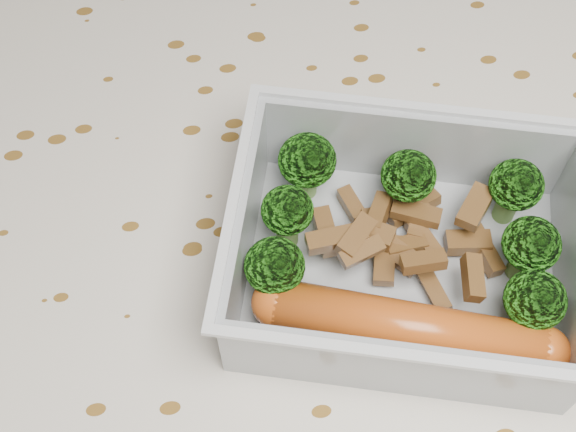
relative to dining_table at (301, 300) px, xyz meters
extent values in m
cube|color=brown|center=(0.00, 0.00, 0.06)|extent=(1.40, 0.90, 0.04)
cube|color=silver|center=(0.00, 0.00, 0.09)|extent=(1.46, 0.96, 0.01)
cube|color=#B6BDC4|center=(0.04, -0.03, 0.09)|extent=(0.18, 0.16, 0.00)
cube|color=#B6BDC4|center=(0.06, 0.02, 0.12)|extent=(0.15, 0.05, 0.05)
cube|color=#B6BDC4|center=(0.02, -0.09, 0.12)|extent=(0.15, 0.05, 0.05)
cube|color=#B6BDC4|center=(0.11, -0.06, 0.12)|extent=(0.04, 0.11, 0.05)
cube|color=#B6BDC4|center=(-0.03, -0.01, 0.12)|extent=(0.04, 0.11, 0.05)
cube|color=silver|center=(0.06, 0.02, 0.14)|extent=(0.16, 0.05, 0.00)
cube|color=silver|center=(0.02, -0.09, 0.14)|extent=(0.16, 0.05, 0.00)
cube|color=silver|center=(-0.03, -0.01, 0.14)|extent=(0.04, 0.11, 0.00)
cylinder|color=#608C3F|center=(0.00, 0.02, 0.10)|extent=(0.01, 0.01, 0.02)
ellipsoid|color=#267E13|center=(0.00, 0.02, 0.12)|extent=(0.03, 0.03, 0.02)
cylinder|color=#608C3F|center=(0.05, 0.00, 0.10)|extent=(0.01, 0.01, 0.02)
ellipsoid|color=#267E13|center=(0.05, 0.00, 0.12)|extent=(0.03, 0.03, 0.02)
cylinder|color=#608C3F|center=(0.10, -0.01, 0.10)|extent=(0.01, 0.01, 0.02)
ellipsoid|color=#267E13|center=(0.10, -0.01, 0.12)|extent=(0.03, 0.03, 0.02)
cylinder|color=#608C3F|center=(-0.01, -0.01, 0.10)|extent=(0.01, 0.01, 0.02)
ellipsoid|color=#267E13|center=(-0.01, -0.01, 0.12)|extent=(0.02, 0.02, 0.02)
cylinder|color=#608C3F|center=(0.10, -0.04, 0.10)|extent=(0.01, 0.01, 0.02)
ellipsoid|color=#267E13|center=(0.10, -0.04, 0.12)|extent=(0.03, 0.03, 0.02)
cylinder|color=#608C3F|center=(-0.02, -0.03, 0.10)|extent=(0.01, 0.01, 0.02)
ellipsoid|color=#267E13|center=(-0.02, -0.03, 0.12)|extent=(0.03, 0.03, 0.02)
cylinder|color=#608C3F|center=(0.09, -0.07, 0.10)|extent=(0.01, 0.01, 0.02)
ellipsoid|color=#267E13|center=(0.09, -0.07, 0.12)|extent=(0.03, 0.03, 0.02)
cube|color=brown|center=(0.05, -0.01, 0.10)|extent=(0.01, 0.02, 0.01)
cube|color=brown|center=(0.08, -0.02, 0.11)|extent=(0.02, 0.02, 0.01)
cube|color=brown|center=(0.08, -0.03, 0.10)|extent=(0.01, 0.03, 0.01)
cube|color=brown|center=(0.01, -0.01, 0.11)|extent=(0.01, 0.02, 0.01)
cube|color=brown|center=(0.02, -0.03, 0.11)|extent=(0.02, 0.01, 0.01)
cube|color=brown|center=(0.05, -0.04, 0.11)|extent=(0.02, 0.01, 0.01)
cube|color=brown|center=(0.04, -0.01, 0.11)|extent=(0.02, 0.02, 0.01)
cube|color=brown|center=(0.05, -0.02, 0.10)|extent=(0.02, 0.01, 0.01)
cube|color=brown|center=(0.05, -0.02, 0.10)|extent=(0.03, 0.01, 0.01)
cube|color=brown|center=(0.05, -0.05, 0.10)|extent=(0.01, 0.03, 0.01)
cube|color=brown|center=(0.01, -0.02, 0.11)|extent=(0.03, 0.01, 0.01)
cube|color=brown|center=(0.08, -0.03, 0.10)|extent=(0.02, 0.01, 0.01)
cube|color=brown|center=(0.03, -0.01, 0.10)|extent=(0.01, 0.02, 0.01)
cube|color=brown|center=(0.04, -0.03, 0.10)|extent=(0.02, 0.02, 0.01)
cube|color=brown|center=(0.05, -0.01, 0.11)|extent=(0.03, 0.02, 0.01)
cube|color=brown|center=(0.05, 0.00, 0.10)|extent=(0.03, 0.02, 0.01)
cube|color=brown|center=(0.02, 0.00, 0.10)|extent=(0.01, 0.02, 0.01)
cube|color=brown|center=(0.02, -0.02, 0.12)|extent=(0.02, 0.02, 0.01)
cube|color=brown|center=(0.03, -0.02, 0.11)|extent=(0.02, 0.02, 0.01)
cube|color=brown|center=(0.06, -0.02, 0.10)|extent=(0.02, 0.03, 0.01)
cube|color=brown|center=(0.07, -0.05, 0.11)|extent=(0.01, 0.02, 0.01)
cube|color=brown|center=(0.03, -0.03, 0.10)|extent=(0.02, 0.03, 0.01)
cylinder|color=#BA4E16|center=(0.03, -0.07, 0.11)|extent=(0.12, 0.06, 0.02)
sphere|color=#BA4E16|center=(0.09, -0.09, 0.11)|extent=(0.02, 0.02, 0.02)
sphere|color=#BA4E16|center=(-0.02, -0.05, 0.11)|extent=(0.02, 0.02, 0.02)
camera|label=1|loc=(-0.04, -0.19, 0.44)|focal=50.00mm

